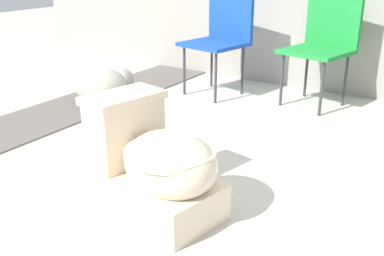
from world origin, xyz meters
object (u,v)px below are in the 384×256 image
(toilet, at_px, (156,165))
(folding_chair_left, at_px, (222,31))
(folding_chair_middle, at_px, (325,37))
(boulder_far, at_px, (101,86))
(boulder_near, at_px, (120,80))

(toilet, height_order, folding_chair_left, folding_chair_left)
(toilet, relative_size, folding_chair_middle, 0.83)
(boulder_far, bearing_deg, boulder_near, 103.14)
(folding_chair_left, distance_m, folding_chair_middle, 0.81)
(toilet, height_order, boulder_near, toilet)
(boulder_far, bearing_deg, toilet, -38.06)
(toilet, distance_m, folding_chair_middle, 1.99)
(folding_chair_middle, xyz_separation_m, boulder_near, (-1.50, -0.63, -0.41))
(folding_chair_left, bearing_deg, toilet, 31.59)
(folding_chair_left, distance_m, boulder_far, 1.07)
(boulder_near, distance_m, boulder_far, 0.31)
(folding_chair_left, height_order, boulder_far, folding_chair_left)
(folding_chair_left, bearing_deg, boulder_far, -28.10)
(boulder_near, xyz_separation_m, boulder_far, (0.07, -0.30, 0.03))
(folding_chair_left, xyz_separation_m, boulder_near, (-0.70, -0.48, -0.41))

